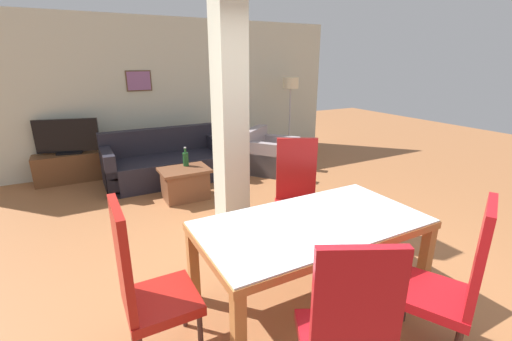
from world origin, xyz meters
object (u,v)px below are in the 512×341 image
coffee_table (185,183)px  tv_screen (67,137)px  dining_table (312,236)px  dining_chair_near_left (347,330)px  sofa (166,164)px  bottle (186,159)px  dining_chair_head_left (145,284)px  armchair (269,157)px  dining_chair_far_right (297,191)px  floor_lamp (290,90)px  dining_chair_near_right (454,280)px  tv_stand (73,167)px

coffee_table → tv_screen: bearing=130.7°
dining_table → dining_chair_near_left: dining_chair_near_left is taller
dining_chair_near_left → tv_screen: dining_chair_near_left is taller
sofa → bottle: sofa is taller
dining_chair_head_left → bottle: (1.14, 2.81, -0.03)m
armchair → dining_chair_head_left: bearing=11.3°
dining_table → tv_screen: tv_screen is taller
dining_table → armchair: (1.49, 3.21, -0.32)m
armchair → bottle: size_ratio=4.10×
dining_table → armchair: armchair is taller
dining_chair_head_left → dining_chair_near_left: bearing=43.6°
coffee_table → tv_screen: size_ratio=0.73×
dining_chair_far_right → tv_screen: dining_chair_far_right is taller
armchair → coffee_table: armchair is taller
dining_chair_head_left → tv_screen: bearing=-175.1°
bottle → floor_lamp: size_ratio=0.18×
dining_chair_near_right → floor_lamp: (2.01, 4.96, 0.76)m
dining_chair_far_right → floor_lamp: (2.01, 3.17, 0.76)m
dining_chair_far_right → bottle: size_ratio=4.11×
dining_table → tv_screen: bearing=111.3°
tv_screen → coffee_table: bearing=144.2°
bottle → tv_stand: (-1.51, 1.54, -0.33)m
armchair → bottle: bearing=-23.9°
floor_lamp → dining_chair_far_right: bearing=-122.4°
dining_chair_near_right → bottle: size_ratio=4.11×
coffee_table → tv_screen: (-1.44, 1.67, 0.52)m
coffee_table → bottle: bearing=62.1°
dining_chair_near_left → dining_chair_far_right: bearing=89.6°
dining_table → dining_chair_near_right: size_ratio=1.58×
tv_screen → dining_table: bearing=124.8°
dining_chair_near_right → coffee_table: dining_chair_near_right is taller
dining_chair_near_right → floor_lamp: bearing=41.2°
dining_chair_head_left → bottle: bearing=158.0°
dining_chair_near_right → dining_chair_far_right: same height
dining_chair_near_left → tv_screen: 5.40m
bottle → floor_lamp: bearing=25.0°
dining_chair_head_left → sofa: (1.03, 3.61, -0.31)m
dining_table → dining_chair_far_right: 0.99m
dining_chair_near_right → dining_chair_far_right: bearing=63.2°
dining_chair_far_right → armchair: bearing=-86.1°
dining_table → tv_stand: dining_table is taller
sofa → floor_lamp: floor_lamp is taller
dining_chair_near_left → sofa: 4.54m
dining_table → tv_stand: bearing=111.3°
dining_chair_far_right → coffee_table: bearing=-40.6°
tv_stand → tv_screen: 0.52m
coffee_table → bottle: bottle is taller
bottle → dining_chair_head_left: bearing=-112.0°
armchair → dining_chair_far_right: bearing=28.7°
dining_table → dining_chair_near_left: bearing=-116.8°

